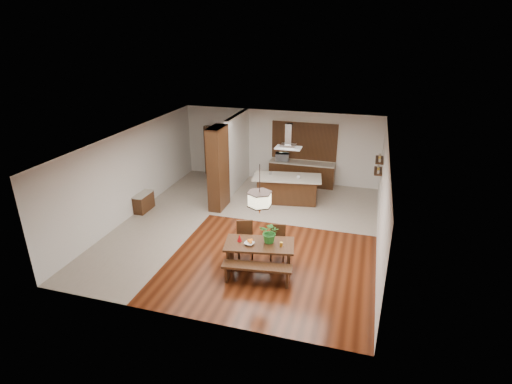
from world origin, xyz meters
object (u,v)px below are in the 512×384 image
(foliage_plant, at_px, (270,232))
(dining_bench, at_px, (257,274))
(fruit_bowl, at_px, (249,244))
(kitchen_island, at_px, (287,189))
(hallway_console, at_px, (144,202))
(range_hood, at_px, (289,136))
(dining_chair_right, at_px, (278,243))
(island_cup, at_px, (298,177))
(pendant_lantern, at_px, (260,190))
(dining_chair_left, at_px, (245,240))
(dining_table, at_px, (259,250))
(microwave, at_px, (282,157))

(foliage_plant, bearing_deg, dining_bench, -99.79)
(fruit_bowl, height_order, kitchen_island, kitchen_island)
(hallway_console, bearing_deg, fruit_bowl, -28.36)
(hallway_console, relative_size, range_hood, 0.98)
(fruit_bowl, bearing_deg, dining_chair_right, 52.46)
(fruit_bowl, height_order, island_cup, island_cup)
(dining_chair_right, relative_size, pendant_lantern, 0.72)
(dining_bench, bearing_deg, dining_chair_left, 120.88)
(dining_bench, bearing_deg, hallway_console, 148.89)
(dining_table, distance_m, range_hood, 4.87)
(pendant_lantern, bearing_deg, kitchen_island, 92.83)
(pendant_lantern, bearing_deg, hallway_console, 154.06)
(fruit_bowl, xyz_separation_m, kitchen_island, (0.01, 4.60, -0.26))
(foliage_plant, height_order, fruit_bowl, foliage_plant)
(dining_table, xyz_separation_m, pendant_lantern, (0.00, 0.00, 1.70))
(dining_chair_left, bearing_deg, microwave, 71.71)
(pendant_lantern, xyz_separation_m, fruit_bowl, (-0.23, -0.13, -1.47))
(dining_chair_left, xyz_separation_m, kitchen_island, (0.32, 4.01, 0.00))
(pendant_lantern, relative_size, foliage_plant, 2.27)
(island_cup, bearing_deg, dining_table, -92.60)
(foliage_plant, bearing_deg, hallway_console, 156.45)
(dining_bench, distance_m, pendant_lantern, 2.10)
(dining_bench, height_order, dining_chair_right, dining_chair_right)
(microwave, bearing_deg, range_hood, -82.36)
(dining_bench, height_order, kitchen_island, kitchen_island)
(dining_table, bearing_deg, kitchen_island, 92.83)
(kitchen_island, xyz_separation_m, microwave, (-0.63, 1.90, 0.59))
(dining_chair_left, height_order, range_hood, range_hood)
(hallway_console, relative_size, dining_bench, 0.51)
(foliage_plant, bearing_deg, fruit_bowl, -150.97)
(range_hood, relative_size, microwave, 1.67)
(fruit_bowl, xyz_separation_m, microwave, (-0.61, 6.49, 0.32))
(range_hood, bearing_deg, microwave, 108.29)
(dining_table, distance_m, foliage_plant, 0.56)
(dining_bench, relative_size, fruit_bowl, 7.00)
(dining_bench, xyz_separation_m, foliage_plant, (0.13, 0.77, 0.79))
(foliage_plant, xyz_separation_m, range_hood, (-0.47, 4.33, 1.43))
(pendant_lantern, xyz_separation_m, foliage_plant, (0.25, 0.14, -1.21))
(dining_table, bearing_deg, microwave, 97.58)
(dining_table, distance_m, kitchen_island, 4.47)
(kitchen_island, bearing_deg, pendant_lantern, -96.01)
(kitchen_island, bearing_deg, dining_bench, -95.07)
(dining_bench, bearing_deg, pendant_lantern, 100.32)
(fruit_bowl, bearing_deg, pendant_lantern, 29.40)
(microwave, bearing_deg, kitchen_island, -82.40)
(foliage_plant, bearing_deg, kitchen_island, 96.18)
(kitchen_island, bearing_deg, dining_table, -96.01)
(dining_table, distance_m, dining_chair_right, 0.71)
(island_cup, bearing_deg, dining_chair_left, -100.68)
(pendant_lantern, bearing_deg, dining_bench, -79.68)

